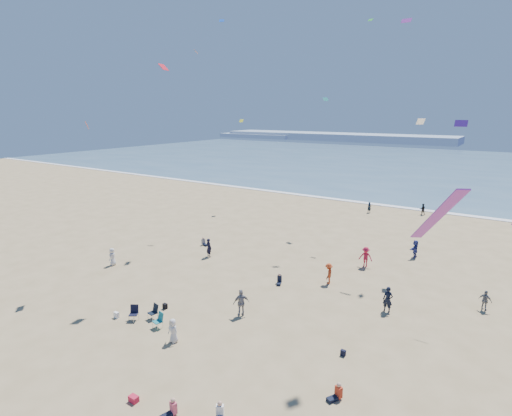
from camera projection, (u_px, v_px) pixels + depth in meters
The scene contains 13 objects.
ground at pixel (142, 368), 21.14m from camera, with size 220.00×220.00×0.00m, color tan.
ocean at pixel (443, 167), 98.25m from camera, with size 220.00×100.00×0.06m, color #476B84.
surf_line at pixel (385, 205), 57.66m from camera, with size 220.00×1.20×0.08m, color white.
headland_far at pixel (334, 137), 190.84m from camera, with size 110.00×20.00×3.20m, color #7A8EA8.
headland_near at pixel (258, 136), 208.30m from camera, with size 40.00×14.00×2.00m, color #7A8EA8.
standing_flyers at pixel (347, 276), 30.82m from camera, with size 35.07×47.06×1.84m.
seated_group at pixel (241, 319), 25.28m from camera, with size 20.95×19.45×0.84m.
chair_cluster at pixel (148, 315), 25.60m from camera, with size 2.78×1.57×1.00m.
white_tote at pixel (116, 315), 26.26m from camera, with size 0.35×0.20×0.40m, color white.
black_backpack at pixel (165, 306), 27.47m from camera, with size 0.30×0.22×0.38m, color black.
cooler at pixel (134, 399), 18.66m from camera, with size 0.45×0.30×0.30m, color red.
navy_bag at pixel (343, 353), 22.18m from camera, with size 0.28×0.18×0.34m, color black.
kites_aloft at pixel (412, 77), 22.86m from camera, with size 39.96×34.67×28.86m.
Camera 1 is at (15.28, -12.15, 13.23)m, focal length 28.00 mm.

